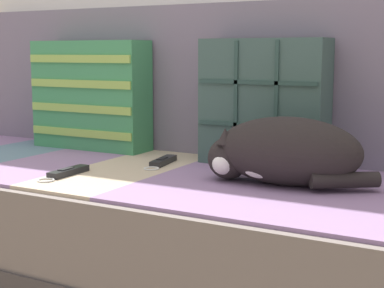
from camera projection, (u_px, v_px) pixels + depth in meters
The scene contains 7 objects.
couch at pixel (135, 228), 1.90m from camera, with size 2.05×0.86×0.41m.
sofa_backrest at pixel (189, 79), 2.14m from camera, with size 2.01×0.14×0.52m.
throw_pillow_quilted at pixel (264, 103), 1.85m from camera, with size 0.40×0.14×0.40m.
throw_pillow_striped at pixel (91, 95), 2.18m from camera, with size 0.46×0.14×0.40m.
sleeping_cat at pixel (280, 153), 1.59m from camera, with size 0.47×0.23×0.19m.
game_remote_near at pixel (162, 162), 1.89m from camera, with size 0.07×0.20×0.02m.
game_remote_far at pixel (67, 172), 1.72m from camera, with size 0.05×0.20×0.02m.
Camera 1 is at (1.05, -1.39, 0.77)m, focal length 55.00 mm.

